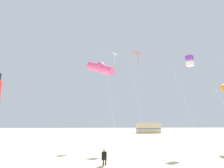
% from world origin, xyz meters
% --- Properties ---
extents(kite_flyer_standing, '(0.37, 0.53, 1.16)m').
position_xyz_m(kite_flyer_standing, '(-1.55, 7.58, 0.61)').
color(kite_flyer_standing, black).
rests_on(kite_flyer_standing, ground).
extents(kite_tube_rainbow, '(2.84, 2.58, 8.07)m').
position_xyz_m(kite_tube_rainbow, '(-1.85, 9.40, 7.37)').
color(kite_tube_rainbow, silver).
rests_on(kite_tube_rainbow, ground).
extents(kite_box_violet, '(2.45, 2.45, 9.84)m').
position_xyz_m(kite_box_violet, '(7.60, 12.60, 9.25)').
color(kite_box_violet, silver).
rests_on(kite_box_violet, ground).
extents(kite_diamond_white, '(2.92, 2.92, 11.83)m').
position_xyz_m(kite_diamond_white, '(-0.03, 17.28, 11.06)').
color(kite_diamond_white, silver).
rests_on(kite_diamond_white, ground).
extents(kite_diamond_scarlet, '(1.79, 1.79, 11.34)m').
position_xyz_m(kite_diamond_scarlet, '(2.67, 15.47, 10.62)').
color(kite_diamond_scarlet, silver).
rests_on(kite_diamond_scarlet, ground).
extents(rv_van_tan, '(6.54, 2.63, 2.80)m').
position_xyz_m(rv_van_tan, '(11.90, 46.60, 1.39)').
color(rv_van_tan, '#C6B28C').
rests_on(rv_van_tan, ground).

